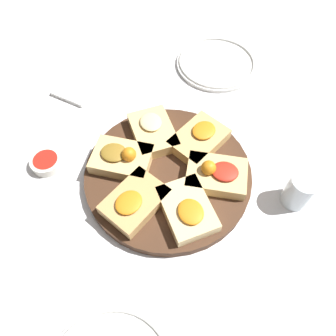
% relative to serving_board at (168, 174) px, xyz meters
% --- Properties ---
extents(ground_plane, '(3.00, 3.00, 0.00)m').
position_rel_serving_board_xyz_m(ground_plane, '(0.00, 0.00, -0.01)').
color(ground_plane, white).
extents(serving_board, '(0.38, 0.38, 0.02)m').
position_rel_serving_board_xyz_m(serving_board, '(0.00, 0.00, 0.00)').
color(serving_board, '#422819').
rests_on(serving_board, ground_plane).
extents(focaccia_slice_0, '(0.12, 0.15, 0.06)m').
position_rel_serving_board_xyz_m(focaccia_slice_0, '(-0.02, 0.11, 0.03)').
color(focaccia_slice_0, '#DBB775').
rests_on(focaccia_slice_0, serving_board).
extents(focaccia_slice_1, '(0.16, 0.14, 0.04)m').
position_rel_serving_board_xyz_m(focaccia_slice_1, '(-0.10, 0.04, 0.03)').
color(focaccia_slice_1, tan).
rests_on(focaccia_slice_1, serving_board).
extents(focaccia_slice_2, '(0.16, 0.16, 0.04)m').
position_rel_serving_board_xyz_m(focaccia_slice_2, '(-0.09, -0.07, 0.03)').
color(focaccia_slice_2, '#DBB775').
rests_on(focaccia_slice_2, serving_board).
extents(focaccia_slice_3, '(0.11, 0.14, 0.06)m').
position_rel_serving_board_xyz_m(focaccia_slice_3, '(0.01, -0.11, 0.03)').
color(focaccia_slice_3, '#DBB775').
rests_on(focaccia_slice_3, serving_board).
extents(focaccia_slice_4, '(0.16, 0.13, 0.04)m').
position_rel_serving_board_xyz_m(focaccia_slice_4, '(0.10, -0.04, 0.03)').
color(focaccia_slice_4, tan).
rests_on(focaccia_slice_4, serving_board).
extents(focaccia_slice_5, '(0.16, 0.16, 0.04)m').
position_rel_serving_board_xyz_m(focaccia_slice_5, '(0.08, 0.07, 0.03)').
color(focaccia_slice_5, '#E5C689').
rests_on(focaccia_slice_5, serving_board).
extents(plate_left, '(0.24, 0.24, 0.02)m').
position_rel_serving_board_xyz_m(plate_left, '(-0.42, 0.00, -0.00)').
color(plate_left, white).
rests_on(plate_left, ground_plane).
extents(water_glass, '(0.06, 0.06, 0.09)m').
position_rel_serving_board_xyz_m(water_glass, '(-0.04, 0.29, 0.03)').
color(water_glass, silver).
rests_on(water_glass, ground_plane).
extents(napkin_stack, '(0.14, 0.12, 0.01)m').
position_rel_serving_board_xyz_m(napkin_stack, '(-0.19, -0.34, -0.01)').
color(napkin_stack, white).
rests_on(napkin_stack, ground_plane).
extents(dipping_bowl, '(0.07, 0.07, 0.02)m').
position_rel_serving_board_xyz_m(dipping_bowl, '(0.07, -0.28, 0.00)').
color(dipping_bowl, silver).
rests_on(dipping_bowl, ground_plane).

